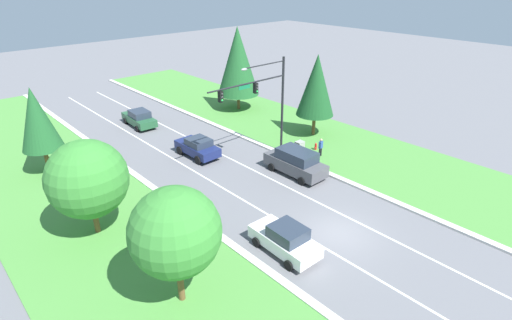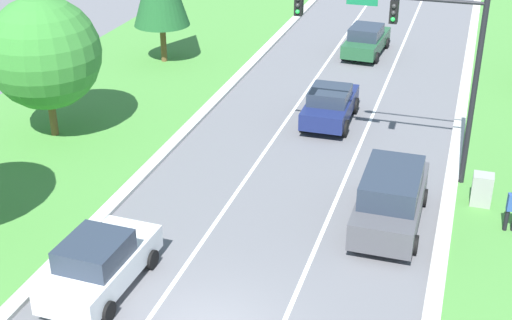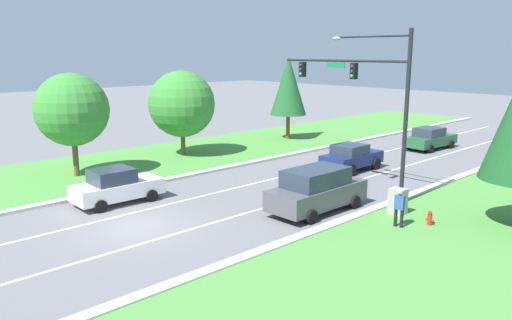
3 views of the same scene
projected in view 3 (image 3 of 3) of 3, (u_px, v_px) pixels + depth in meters
name	position (u px, v px, depth m)	size (l,w,h in m)	color
ground_plane	(137.00, 227.00, 21.03)	(160.00, 160.00, 0.00)	slate
curb_strip_right	(222.00, 266.00, 17.00)	(0.50, 90.00, 0.15)	beige
curb_strip_left	(78.00, 198.00, 25.02)	(0.50, 90.00, 0.15)	beige
grass_verge_left	(39.00, 179.00, 28.75)	(10.00, 90.00, 0.08)	#4C8E3D
lane_stripe_inner_left	(116.00, 217.00, 22.30)	(0.14, 81.00, 0.01)	white
lane_stripe_inner_right	(160.00, 238.00, 19.75)	(0.14, 81.00, 0.01)	white
traffic_signal_mast	(368.00, 88.00, 24.42)	(7.67, 0.41, 8.28)	black
forest_sedan	(430.00, 138.00, 37.80)	(2.23, 4.75, 1.67)	#235633
graphite_suv	(317.00, 190.00, 22.93)	(2.23, 5.09, 2.04)	#4C4C51
white_sedan	(116.00, 186.00, 24.22)	(2.16, 4.32, 1.74)	white
navy_sedan	(351.00, 157.00, 30.89)	(2.12, 4.33, 1.68)	navy
utility_cabinet	(398.00, 202.00, 22.42)	(0.70, 0.60, 1.24)	#9E9E99
pedestrian	(399.00, 207.00, 20.65)	(0.41, 0.28, 1.69)	black
fire_hydrant	(430.00, 219.00, 20.99)	(0.34, 0.20, 0.70)	red
oak_near_left_tree	(72.00, 110.00, 28.61)	(4.21, 4.21, 6.10)	brown
oak_far_left_tree	(182.00, 104.00, 34.68)	(4.63, 4.63, 6.01)	brown
conifer_mid_left_tree	(288.00, 86.00, 41.16)	(3.00, 3.00, 6.91)	brown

